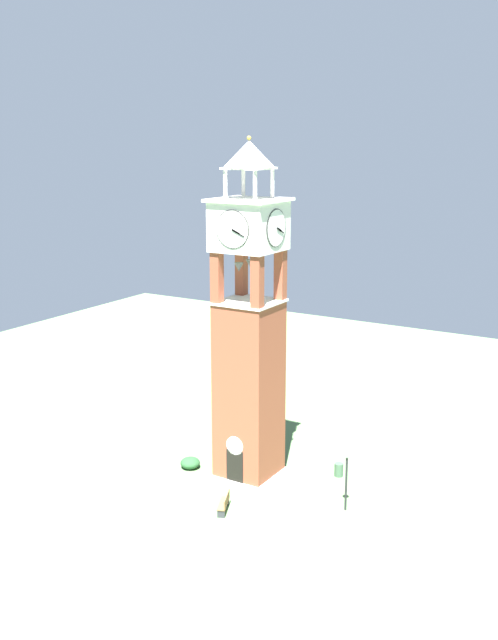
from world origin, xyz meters
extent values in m
plane|color=#517547|center=(0.00, 0.00, 0.00)|extent=(80.00, 80.00, 0.00)
cube|color=brown|center=(0.00, 0.00, 5.29)|extent=(3.14, 3.14, 10.58)
cube|color=silver|center=(0.00, 0.00, 0.17)|extent=(3.34, 3.34, 0.35)
cube|color=black|center=(0.00, -1.58, 1.15)|extent=(1.10, 0.04, 2.20)
cylinder|color=silver|center=(0.00, -1.58, 2.55)|extent=(1.10, 0.04, 1.10)
cube|color=brown|center=(-1.29, -1.29, 12.06)|extent=(0.56, 0.56, 2.95)
cube|color=brown|center=(1.29, -1.29, 12.06)|extent=(0.56, 0.56, 2.95)
cube|color=brown|center=(-1.29, 1.29, 12.06)|extent=(0.56, 0.56, 2.95)
cube|color=brown|center=(1.29, 1.29, 12.06)|extent=(0.56, 0.56, 2.95)
cube|color=silver|center=(0.00, 0.00, 10.64)|extent=(3.30, 3.30, 0.12)
cone|color=#4C4C51|center=(0.71, -0.04, 12.69)|extent=(0.53, 0.53, 0.53)
cone|color=#4C4C51|center=(-0.29, 0.65, 12.69)|extent=(0.54, 0.54, 0.45)
cone|color=#4C4C51|center=(-0.25, -0.66, 12.69)|extent=(0.52, 0.52, 0.49)
cube|color=silver|center=(0.00, 0.00, 14.88)|extent=(3.38, 3.38, 2.70)
cylinder|color=white|center=(0.00, -1.71, 14.88)|extent=(2.05, 0.05, 2.05)
torus|color=black|center=(0.00, -1.71, 14.88)|extent=(2.07, 0.06, 2.07)
cube|color=black|center=(0.23, -1.77, 14.78)|extent=(0.51, 0.03, 0.29)
cube|color=black|center=(0.37, -1.77, 14.71)|extent=(0.77, 0.03, 0.40)
cylinder|color=white|center=(0.00, 1.71, 14.88)|extent=(2.05, 0.05, 2.05)
torus|color=black|center=(0.00, 1.71, 14.88)|extent=(2.07, 0.06, 2.07)
cube|color=black|center=(0.23, 1.77, 14.78)|extent=(0.51, 0.03, 0.29)
cube|color=black|center=(0.37, 1.77, 14.71)|extent=(0.77, 0.03, 0.40)
cylinder|color=white|center=(-1.71, 0.00, 14.88)|extent=(0.05, 2.05, 2.05)
torus|color=black|center=(-1.71, 0.00, 14.88)|extent=(0.06, 2.07, 2.07)
cube|color=black|center=(-1.77, 0.23, 14.78)|extent=(0.03, 0.51, 0.29)
cube|color=black|center=(-1.77, 0.37, 14.71)|extent=(0.03, 0.77, 0.40)
cylinder|color=white|center=(1.71, 0.00, 14.88)|extent=(0.05, 2.05, 2.05)
torus|color=black|center=(1.71, 0.00, 14.88)|extent=(0.06, 2.07, 2.07)
cube|color=black|center=(1.77, 0.23, 14.78)|extent=(0.03, 0.51, 0.29)
cube|color=black|center=(1.77, 0.37, 14.71)|extent=(0.03, 0.77, 0.40)
cube|color=silver|center=(0.00, 0.00, 16.31)|extent=(3.74, 3.74, 0.16)
cylinder|color=silver|center=(-0.93, -0.93, 17.17)|extent=(0.22, 0.22, 1.55)
cylinder|color=silver|center=(0.93, -0.93, 17.17)|extent=(0.22, 0.22, 1.55)
cylinder|color=silver|center=(-0.93, 0.93, 17.17)|extent=(0.22, 0.22, 1.55)
cylinder|color=silver|center=(0.93, 0.93, 17.17)|extent=(0.22, 0.22, 1.55)
cube|color=silver|center=(0.00, 0.00, 18.00)|extent=(2.30, 2.30, 0.12)
pyramid|color=silver|center=(0.00, 0.00, 18.76)|extent=(2.30, 2.30, 1.40)
sphere|color=#B79338|center=(0.00, 0.00, 19.59)|extent=(0.24, 0.24, 0.24)
cube|color=brown|center=(1.01, -4.37, 0.45)|extent=(1.03, 1.64, 0.06)
cube|color=brown|center=(1.19, -4.29, 0.73)|extent=(0.67, 1.49, 0.44)
cube|color=#2D2D33|center=(1.30, -5.03, 0.21)|extent=(0.40, 0.23, 0.42)
cube|color=#2D2D33|center=(0.73, -3.70, 0.21)|extent=(0.40, 0.23, 0.42)
cylinder|color=black|center=(6.59, -0.82, 1.51)|extent=(0.12, 0.12, 3.03)
sphere|color=silver|center=(6.59, -0.82, 3.21)|extent=(0.36, 0.36, 0.36)
cylinder|color=#38513D|center=(4.53, 2.83, 0.40)|extent=(0.52, 0.52, 0.80)
ellipsoid|color=#234C28|center=(-3.70, -0.81, 0.33)|extent=(1.19, 1.19, 0.66)
camera|label=1|loc=(21.19, -35.19, 19.48)|focal=42.04mm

